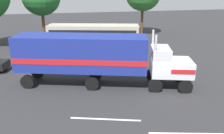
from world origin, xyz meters
TOP-DOWN VIEW (x-y plane):
  - ground_plane at (0.00, 0.00)m, footprint 120.00×120.00m
  - lane_stripe_near at (-5.23, -3.50)m, footprint 4.25×1.45m
  - lane_stripe_mid at (-1.00, -6.01)m, footprint 4.31×1.22m
  - semi_truck at (-4.98, 2.03)m, footprint 14.26×6.55m
  - person_bystander at (-1.90, 4.18)m, footprint 0.34×0.46m
  - parked_bus at (-3.58, 12.35)m, footprint 11.29×5.28m

SIDE VIEW (x-z plane):
  - ground_plane at x=0.00m, z-range 0.00..0.00m
  - lane_stripe_near at x=-5.23m, z-range 0.00..0.01m
  - lane_stripe_mid at x=-1.00m, z-range 0.00..0.01m
  - person_bystander at x=-1.90m, z-range 0.08..1.71m
  - parked_bus at x=-3.58m, z-range 0.37..3.77m
  - semi_truck at x=-4.98m, z-range 0.27..4.77m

